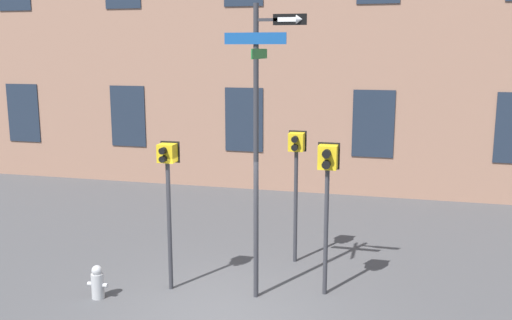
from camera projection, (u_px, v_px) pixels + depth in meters
ground_plane at (222, 313)px, 9.69m from camera, size 60.00×60.00×0.00m
street_sign_pole at (259, 129)px, 9.74m from camera, size 1.38×1.03×5.16m
pedestrian_signal_left at (168, 177)px, 10.28m from camera, size 0.36×0.40×2.78m
pedestrian_signal_right at (327, 176)px, 10.04m from camera, size 0.39×0.40×2.79m
pedestrian_signal_across at (296, 161)px, 11.65m from camera, size 0.37×0.40×2.78m
fire_hydrant at (98, 282)px, 10.23m from camera, size 0.38×0.22×0.62m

